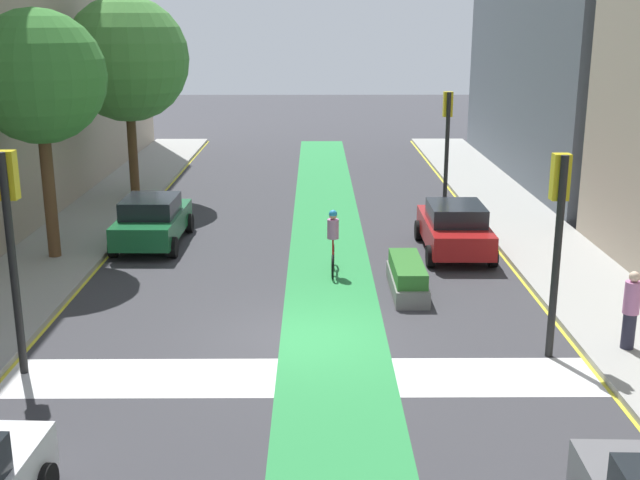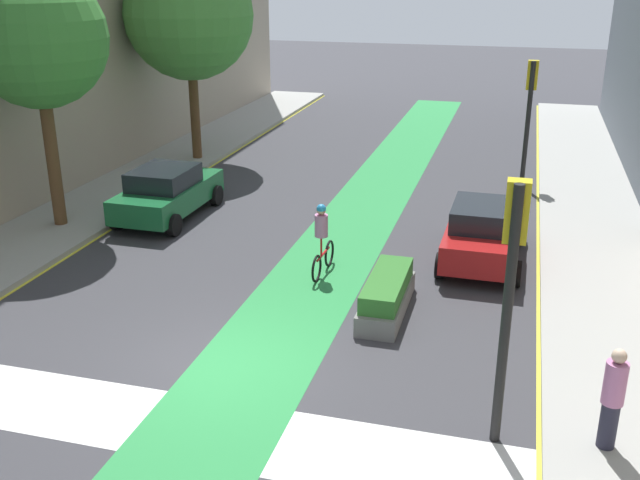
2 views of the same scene
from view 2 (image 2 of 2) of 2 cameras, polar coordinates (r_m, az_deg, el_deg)
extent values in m
plane|color=#38383D|center=(14.49, -7.95, -9.56)|extent=(120.00, 120.00, 0.00)
cube|color=#2D8C47|center=(14.25, -5.31, -9.97)|extent=(2.40, 60.00, 0.01)
cube|color=silver|center=(12.97, -11.48, -13.76)|extent=(12.00, 1.80, 0.01)
cube|color=#9E9E99|center=(13.68, 23.19, -12.84)|extent=(3.00, 60.00, 0.15)
cube|color=yellow|center=(13.55, 16.74, -12.64)|extent=(0.16, 60.00, 0.01)
cylinder|color=black|center=(11.61, 14.21, -6.04)|extent=(0.16, 0.16, 4.31)
cube|color=gold|center=(11.17, 15.00, 2.15)|extent=(0.35, 0.28, 0.95)
sphere|color=#3F0A0A|center=(11.21, 15.16, 3.82)|extent=(0.20, 0.20, 0.20)
sphere|color=yellow|center=(11.30, 15.01, 2.37)|extent=(0.20, 0.20, 0.20)
sphere|color=#0C3814|center=(11.39, 14.88, 0.94)|extent=(0.20, 0.20, 0.20)
cylinder|color=black|center=(25.86, 15.75, 8.50)|extent=(0.16, 0.16, 4.25)
cube|color=gold|center=(25.79, 16.12, 12.16)|extent=(0.35, 0.28, 0.95)
sphere|color=#3F0A0A|center=(25.89, 16.18, 12.86)|extent=(0.20, 0.20, 0.20)
sphere|color=yellow|center=(25.93, 16.12, 12.21)|extent=(0.20, 0.20, 0.20)
sphere|color=#0C3814|center=(25.97, 16.05, 11.55)|extent=(0.20, 0.20, 0.20)
cube|color=#A51919|center=(19.39, 12.55, 0.34)|extent=(1.84, 4.22, 0.70)
cube|color=black|center=(19.00, 12.65, 1.90)|extent=(1.62, 2.02, 0.55)
cylinder|color=black|center=(20.95, 10.32, 1.02)|extent=(0.23, 0.64, 0.64)
cylinder|color=black|center=(20.87, 15.23, 0.54)|extent=(0.23, 0.64, 0.64)
cylinder|color=black|center=(18.21, 9.30, -1.97)|extent=(0.23, 0.64, 0.64)
cylinder|color=black|center=(18.13, 14.95, -2.53)|extent=(0.23, 0.64, 0.64)
cube|color=#196033|center=(22.67, -11.66, 3.38)|extent=(1.86, 4.23, 0.70)
cube|color=black|center=(22.33, -12.01, 4.76)|extent=(1.63, 2.02, 0.55)
cylinder|color=black|center=(24.42, -11.90, 3.75)|extent=(0.23, 0.64, 0.64)
cylinder|color=black|center=(23.65, -8.03, 3.44)|extent=(0.23, 0.64, 0.64)
cylinder|color=black|center=(22.00, -15.42, 1.56)|extent=(0.23, 0.64, 0.64)
cylinder|color=black|center=(21.14, -11.24, 1.14)|extent=(0.23, 0.64, 0.64)
torus|color=black|center=(18.67, 0.72, -1.04)|extent=(0.09, 0.68, 0.68)
torus|color=black|center=(17.74, -0.27, -2.23)|extent=(0.09, 0.68, 0.68)
cylinder|color=red|center=(18.13, 0.24, -1.10)|extent=(0.10, 0.95, 0.06)
cylinder|color=red|center=(17.90, 0.10, -0.46)|extent=(0.05, 0.05, 0.50)
cylinder|color=#BF72A5|center=(17.72, 0.10, 1.12)|extent=(0.32, 0.32, 0.55)
sphere|color=tan|center=(17.59, 0.10, 2.30)|extent=(0.22, 0.22, 0.22)
sphere|color=#268CCC|center=(17.58, 0.10, 2.43)|extent=(0.23, 0.23, 0.23)
cylinder|color=#262638|center=(12.58, 21.41, -13.16)|extent=(0.28, 0.28, 0.79)
cylinder|color=#BF72A5|center=(12.20, 21.86, -10.24)|extent=(0.34, 0.34, 0.70)
sphere|color=beige|center=(11.98, 22.16, -8.32)|extent=(0.23, 0.23, 0.23)
cylinder|color=brown|center=(22.14, -19.99, 6.01)|extent=(0.36, 0.36, 3.91)
sphere|color=#387F33|center=(21.62, -21.07, 14.40)|extent=(3.76, 3.76, 3.76)
cylinder|color=brown|center=(28.79, -9.67, 9.87)|extent=(0.36, 0.36, 3.67)
sphere|color=#478C3D|center=(28.36, -10.11, 16.80)|extent=(4.71, 4.71, 4.71)
cube|color=slate|center=(16.36, 5.15, -4.84)|extent=(0.85, 2.77, 0.45)
cube|color=#33722D|center=(16.18, 5.20, -3.48)|extent=(0.77, 2.49, 0.40)
camera|label=1|loc=(7.13, -118.38, -13.11)|focal=44.57mm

